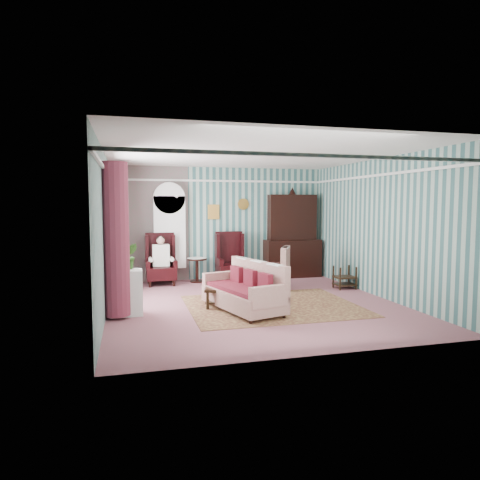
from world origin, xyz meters
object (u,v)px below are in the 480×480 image
object	(u,v)px
wingback_left	(161,259)
wingback_right	(231,257)
bookcase	(170,237)
plant_stand	(126,293)
round_side_table	(197,270)
sofa	(243,284)
dresser_hutch	(293,233)
seated_woman	(161,261)
coffee_table	(231,297)
nest_table	(345,277)
floral_armchair	(272,266)

from	to	relation	value
wingback_left	wingback_right	xyz separation A→B (m)	(1.75, 0.00, 0.00)
bookcase	plant_stand	distance (m)	3.39
round_side_table	sofa	xyz separation A→B (m)	(0.35, -3.13, 0.20)
sofa	dresser_hutch	bearing A→B (deg)	-50.98
wingback_left	wingback_right	world-z (taller)	same
dresser_hutch	sofa	distance (m)	4.01
wingback_right	sofa	xyz separation A→B (m)	(-0.50, -2.98, -0.12)
wingback_right	bookcase	bearing A→B (deg)	165.43
seated_woman	coffee_table	world-z (taller)	seated_woman
sofa	coffee_table	distance (m)	0.48
wingback_right	nest_table	size ratio (longest dim) A/B	2.31
wingback_left	coffee_table	bearing A→B (deg)	-67.41
sofa	coffee_table	bearing A→B (deg)	8.11
plant_stand	floral_armchair	world-z (taller)	floral_armchair
wingback_left	sofa	bearing A→B (deg)	-67.21
wingback_right	wingback_left	bearing A→B (deg)	180.00
seated_woman	coffee_table	size ratio (longest dim) A/B	1.24
plant_stand	coffee_table	bearing A→B (deg)	3.23
dresser_hutch	wingback_right	xyz separation A→B (m)	(-1.75, -0.27, -0.55)
round_side_table	coffee_table	xyz separation A→B (m)	(0.20, -2.79, -0.11)
dresser_hutch	round_side_table	world-z (taller)	dresser_hutch
wingback_right	floral_armchair	world-z (taller)	wingback_right
wingback_right	sofa	distance (m)	3.02
bookcase	seated_woman	distance (m)	0.70
dresser_hutch	sofa	xyz separation A→B (m)	(-2.25, -3.25, -0.68)
round_side_table	plant_stand	xyz separation A→B (m)	(-1.70, -2.90, 0.10)
nest_table	floral_armchair	xyz separation A→B (m)	(-1.65, 0.34, 0.26)
wingback_right	round_side_table	size ratio (longest dim) A/B	2.08
wingback_left	seated_woman	world-z (taller)	wingback_left
wingback_right	seated_woman	xyz separation A→B (m)	(-1.75, 0.00, -0.04)
wingback_left	floral_armchair	bearing A→B (deg)	-26.50
bookcase	dresser_hutch	size ratio (longest dim) A/B	0.95
bookcase	round_side_table	xyz separation A→B (m)	(0.65, -0.24, -0.82)
sofa	wingback_left	bearing A→B (deg)	6.53
wingback_left	round_side_table	size ratio (longest dim) A/B	2.08
wingback_right	sofa	size ratio (longest dim) A/B	0.69
floral_armchair	coffee_table	bearing A→B (deg)	165.80
wingback_right	nest_table	distance (m)	2.81
nest_table	plant_stand	size ratio (longest dim) A/B	0.68
dresser_hutch	nest_table	size ratio (longest dim) A/B	4.37
wingback_right	floral_armchair	size ratio (longest dim) A/B	1.17
wingback_left	floral_armchair	xyz separation A→B (m)	(2.42, -1.21, -0.09)
bookcase	wingback_right	size ratio (longest dim) A/B	1.79
nest_table	coffee_table	xyz separation A→B (m)	(-2.97, -1.09, -0.08)
seated_woman	floral_armchair	size ratio (longest dim) A/B	1.11
dresser_hutch	wingback_right	distance (m)	1.86
floral_armchair	round_side_table	bearing A→B (deg)	76.65
seated_woman	wingback_left	bearing A→B (deg)	0.00
nest_table	coffee_table	world-z (taller)	nest_table
dresser_hutch	floral_armchair	bearing A→B (deg)	-126.19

